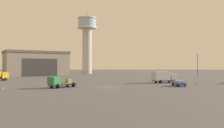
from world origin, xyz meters
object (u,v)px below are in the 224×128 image
Objects in this scene: light_post_west at (198,63)px; traffic_cone_near_right at (196,83)px; car_blue at (179,83)px; traffic_cone_near_left at (3,89)px; truck_flatbed_green at (59,82)px; truck_box_silver at (164,77)px; control_tower at (87,38)px.

traffic_cone_near_right is (-13.06, -34.98, -5.35)m from light_post_west.
car_blue is 37.38m from traffic_cone_near_left.
traffic_cone_near_right reaches higher than traffic_cone_near_left.
truck_flatbed_green is 28.76m from truck_box_silver.
traffic_cone_near_left is at bearing -93.83° from control_tower.
light_post_west is (18.56, 39.21, 4.93)m from car_blue.
truck_box_silver is 10.95× the size of traffic_cone_near_right.
control_tower reaches higher than traffic_cone_near_right.
truck_flatbed_green is 10.98m from traffic_cone_near_left.
control_tower is at bearing 15.16° from car_blue.
light_post_west is 73.28m from traffic_cone_near_left.
truck_flatbed_green is 9.85× the size of traffic_cone_near_right.
traffic_cone_near_right is (41.75, 13.36, 0.00)m from traffic_cone_near_left.
light_post_west is 14.54× the size of traffic_cone_near_right.
light_post_west reaches higher than traffic_cone_near_right.
control_tower is 54.19× the size of traffic_cone_near_right.
light_post_west reaches higher than truck_box_silver.
truck_box_silver is 11.09× the size of traffic_cone_near_left.
traffic_cone_near_right is (6.85, -5.57, -1.38)m from truck_box_silver.
truck_box_silver is at bearing 158.07° from truck_flatbed_green.
control_tower is 3.73× the size of light_post_west.
traffic_cone_near_right is (35.95, -73.33, -20.15)m from control_tower.
car_blue is at bearing -104.08° from truck_box_silver.
traffic_cone_near_left is 43.84m from traffic_cone_near_right.
truck_flatbed_green is at bearing -136.36° from light_post_west.
control_tower is 76.10m from truck_box_silver.
traffic_cone_near_right is at bearing -110.46° from light_post_west.
truck_box_silver is 8.94m from traffic_cone_near_right.
control_tower is at bearing 86.17° from traffic_cone_near_left.
light_post_west is (49.00, -38.35, -14.80)m from control_tower.
truck_flatbed_green is at bearing 28.63° from traffic_cone_near_left.
light_post_west reaches higher than truck_flatbed_green.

